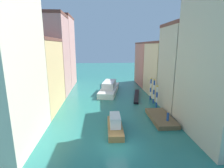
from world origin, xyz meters
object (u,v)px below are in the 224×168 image
object	(u,v)px
vaporetto_white	(109,88)
gondola_black	(137,96)
waterfront_dock	(161,118)
mooring_pole_2	(151,89)
person_on_dock	(168,116)
mooring_pole_0	(157,96)
motorboat_0	(115,125)
mooring_pole_1	(154,91)

from	to	relation	value
vaporetto_white	gondola_black	xyz separation A→B (m)	(6.23, -4.43, -0.92)
waterfront_dock	mooring_pole_2	bearing A→B (deg)	83.00
person_on_dock	vaporetto_white	distance (m)	20.56
mooring_pole_0	person_on_dock	bearing A→B (deg)	-95.66
motorboat_0	mooring_pole_1	bearing A→B (deg)	50.88
mooring_pole_1	motorboat_0	distance (m)	14.50
mooring_pole_1	motorboat_0	xyz separation A→B (m)	(-9.08, -11.16, -1.81)
mooring_pole_0	vaporetto_white	distance (m)	14.44
mooring_pole_0	vaporetto_white	world-z (taller)	mooring_pole_0
mooring_pole_1	waterfront_dock	bearing A→B (deg)	-99.01
mooring_pole_1	motorboat_0	size ratio (longest dim) A/B	0.81
mooring_pole_0	mooring_pole_2	size ratio (longest dim) A/B	0.88
mooring_pole_0	vaporetto_white	size ratio (longest dim) A/B	0.34
mooring_pole_2	vaporetto_white	world-z (taller)	mooring_pole_2
mooring_pole_2	gondola_black	distance (m)	4.28
mooring_pole_0	gondola_black	distance (m)	7.77
waterfront_dock	vaporetto_white	distance (m)	18.78
waterfront_dock	person_on_dock	world-z (taller)	person_on_dock
gondola_black	mooring_pole_2	bearing A→B (deg)	-44.75
mooring_pole_1	mooring_pole_0	bearing A→B (deg)	-94.23
motorboat_0	mooring_pole_0	bearing A→B (deg)	44.42
mooring_pole_0	mooring_pole_2	xyz separation A→B (m)	(0.16, 4.59, 0.31)
mooring_pole_0	motorboat_0	distance (m)	12.54
vaporetto_white	mooring_pole_2	bearing A→B (deg)	-38.39
gondola_black	motorboat_0	bearing A→B (deg)	-112.39
mooring_pole_0	vaporetto_white	xyz separation A→B (m)	(-8.61, 11.54, -1.14)
waterfront_dock	mooring_pole_1	distance (m)	8.53
waterfront_dock	gondola_black	world-z (taller)	waterfront_dock
waterfront_dock	motorboat_0	xyz separation A→B (m)	(-7.79, -3.06, 0.52)
mooring_pole_2	vaporetto_white	size ratio (longest dim) A/B	0.39
mooring_pole_0	mooring_pole_1	xyz separation A→B (m)	(0.18, 2.44, 0.39)
mooring_pole_0	motorboat_0	world-z (taller)	mooring_pole_0
vaporetto_white	mooring_pole_1	bearing A→B (deg)	-45.98
vaporetto_white	motorboat_0	bearing A→B (deg)	-90.82
gondola_black	waterfront_dock	bearing A→B (deg)	-84.30
mooring_pole_1	gondola_black	size ratio (longest dim) A/B	0.50
gondola_black	motorboat_0	distance (m)	17.13
mooring_pole_1	motorboat_0	world-z (taller)	mooring_pole_1
vaporetto_white	gondola_black	distance (m)	7.70
person_on_dock	mooring_pole_2	world-z (taller)	mooring_pole_2
vaporetto_white	person_on_dock	bearing A→B (deg)	-67.50
vaporetto_white	motorboat_0	distance (m)	20.26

